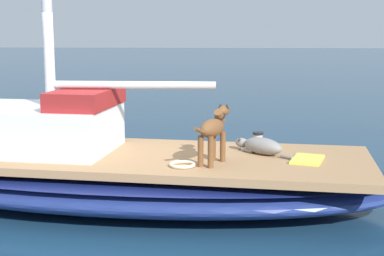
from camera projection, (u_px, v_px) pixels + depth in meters
ground_plane at (118, 201)px, 7.60m from camera, size 120.00×120.00×0.00m
sailboat_main at (118, 177)px, 7.54m from camera, size 3.32×7.48×0.66m
cabin_house at (37, 125)px, 7.62m from camera, size 1.64×2.37×0.84m
dog_brown at (214, 129)px, 6.85m from camera, size 0.90×0.44×0.70m
dog_grey at (261, 146)px, 7.43m from camera, size 0.71×0.75×0.22m
deck_winch at (258, 140)px, 7.85m from camera, size 0.16×0.16×0.21m
coiled_rope at (182, 165)px, 6.76m from camera, size 0.32×0.32×0.04m
deck_towel at (307, 159)px, 7.06m from camera, size 0.64×0.51×0.03m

